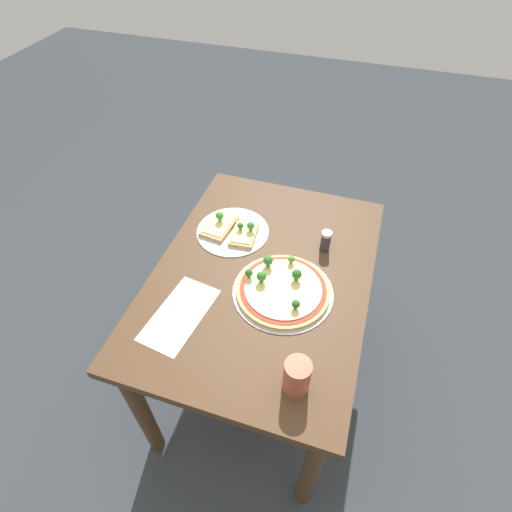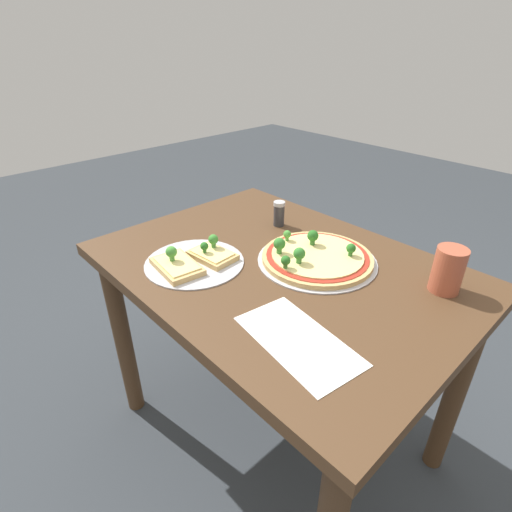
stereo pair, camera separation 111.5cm
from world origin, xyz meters
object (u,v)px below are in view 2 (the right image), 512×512
Objects in this scene: dining_table at (278,296)px; pizza_tray_slice at (194,260)px; drinking_cup at (448,270)px; pizza_tray_whole at (316,257)px; condiment_shaker at (279,214)px.

pizza_tray_slice reaches higher than dining_table.
pizza_tray_whole is at bearing -158.69° from drinking_cup.
dining_table is 0.17m from pizza_tray_whole.
pizza_tray_whole is 0.26m from condiment_shaker.
dining_table is at bearing -45.42° from condiment_shaker.
condiment_shaker is at bearing 158.20° from pizza_tray_whole.
pizza_tray_whole is at bearing -21.80° from condiment_shaker.
pizza_tray_whole is at bearing 56.46° from dining_table.
condiment_shaker reaches higher than pizza_tray_slice.
drinking_cup is (0.32, 0.12, 0.05)m from pizza_tray_whole.
pizza_tray_slice is 0.37m from condiment_shaker.
pizza_tray_slice is at bearing -87.22° from condiment_shaker.
drinking_cup is at bearing 21.31° from pizza_tray_whole.
dining_table is 3.03× the size of pizza_tray_whole.
dining_table is at bearing -150.48° from drinking_cup.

